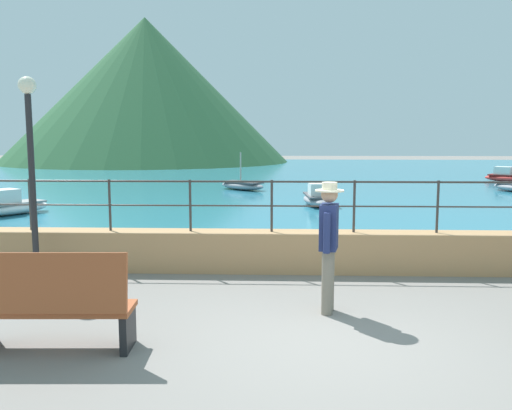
% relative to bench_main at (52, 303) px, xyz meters
% --- Properties ---
extents(ground_plane, '(120.00, 120.00, 0.00)m').
position_rel_bench_main_xyz_m(ground_plane, '(3.04, 0.46, -0.56)').
color(ground_plane, slate).
extents(promenade_wall, '(20.00, 0.56, 0.70)m').
position_rel_bench_main_xyz_m(promenade_wall, '(3.04, 3.66, -0.21)').
color(promenade_wall, tan).
rests_on(promenade_wall, ground).
extents(railing, '(18.44, 0.04, 0.90)m').
position_rel_bench_main_xyz_m(railing, '(3.04, 3.66, 0.75)').
color(railing, '#383330').
rests_on(railing, promenade_wall).
extents(lake_water, '(64.00, 44.32, 0.06)m').
position_rel_bench_main_xyz_m(lake_water, '(3.04, 26.30, -0.53)').
color(lake_water, teal).
rests_on(lake_water, ground).
extents(hill_main, '(25.64, 25.64, 12.86)m').
position_rel_bench_main_xyz_m(hill_main, '(-9.41, 43.28, 5.87)').
color(hill_main, '#285633').
rests_on(hill_main, ground).
extents(bench_main, '(1.72, 0.62, 1.13)m').
position_rel_bench_main_xyz_m(bench_main, '(0.00, 0.00, 0.00)').
color(bench_main, '#9E4C28').
rests_on(bench_main, ground).
extents(person_walking, '(0.38, 0.56, 1.75)m').
position_rel_bench_main_xyz_m(person_walking, '(3.11, 1.47, 0.42)').
color(person_walking, slate).
rests_on(person_walking, ground).
extents(lamp_post, '(0.28, 0.28, 3.28)m').
position_rel_bench_main_xyz_m(lamp_post, '(-1.52, 2.94, 1.63)').
color(lamp_post, '#232326').
rests_on(lamp_post, ground).
extents(boat_2, '(2.02, 2.42, 0.76)m').
position_rel_bench_main_xyz_m(boat_2, '(-5.42, 9.79, -0.23)').
color(boat_2, white).
rests_on(boat_2, lake_water).
extents(boat_4, '(2.34, 2.17, 1.61)m').
position_rel_bench_main_xyz_m(boat_4, '(0.93, 17.44, -0.30)').
color(boat_4, gray).
rests_on(boat_4, lake_water).
extents(boat_5, '(1.07, 2.36, 0.76)m').
position_rel_bench_main_xyz_m(boat_5, '(3.78, 12.30, -0.23)').
color(boat_5, gray).
rests_on(boat_5, lake_water).
extents(boat_6, '(2.36, 2.14, 0.76)m').
position_rel_bench_main_xyz_m(boat_6, '(14.11, 22.11, -0.23)').
color(boat_6, red).
rests_on(boat_6, lake_water).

